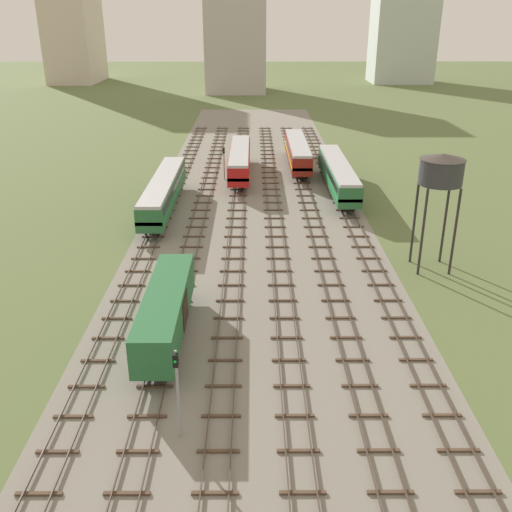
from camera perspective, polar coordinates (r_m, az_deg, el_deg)
The scene contains 19 objects.
ground_plane at distance 62.57m, azimuth -0.04°, elevation 2.07°, with size 480.00×480.00×0.00m, color #5B6B3D.
ballast_bed at distance 62.57m, azimuth -0.04°, elevation 2.07°, with size 26.28×176.00×0.01m, color gray.
track_far_left at distance 64.38m, azimuth -10.02°, elevation 2.45°, with size 2.40×126.00×0.29m.
track_left at distance 63.78m, azimuth -6.07°, elevation 2.48°, with size 2.40×126.00×0.29m.
track_centre_left at distance 63.48m, azimuth -2.06°, elevation 2.50°, with size 2.40×126.00×0.29m.
track_centre at distance 63.50m, azimuth 1.96°, elevation 2.51°, with size 2.40×126.00×0.29m.
track_centre_right at distance 63.83m, azimuth 5.97°, elevation 2.51°, with size 2.40×126.00×0.29m.
track_right at distance 64.47m, azimuth 9.91°, elevation 2.49°, with size 2.40×126.00×0.29m.
freight_boxcar_left_nearest at distance 42.59m, azimuth -8.97°, elevation -5.25°, with size 2.87×14.00×3.60m.
passenger_coach_far_left_near at distance 70.74m, azimuth -9.20°, elevation 6.52°, with size 2.96×22.00×3.80m.
passenger_coach_right_mid at distance 78.32m, azimuth 8.16°, elevation 8.20°, with size 2.96×22.00×3.80m.
diesel_railcar_centre_left_midfar at distance 85.35m, azimuth -1.64°, elevation 9.65°, with size 2.96×20.50×3.80m.
diesel_railcar_centre_right_far at distance 90.79m, azimuth 4.16°, elevation 10.42°, with size 2.96×20.50×3.80m.
water_tower at distance 54.08m, azimuth 18.00°, elevation 8.03°, with size 4.08×4.08×11.04m.
signal_post_nearest at distance 32.50m, azimuth -7.86°, elevation -12.56°, with size 0.28×0.47×5.78m.
signal_post_near at distance 83.60m, azimuth -3.22°, elevation 9.66°, with size 0.28×0.47×4.76m.
skyline_tower_0 at distance 218.24m, azimuth -17.91°, elevation 21.87°, with size 15.06×25.00×43.05m.
skyline_tower_1 at distance 182.78m, azimuth -2.04°, elevation 21.18°, with size 17.78×19.65×32.56m.
skyline_tower_2 at distance 213.41m, azimuth 14.46°, elevation 20.97°, with size 20.08×16.48×33.80m.
Camera 1 is at (-0.26, -2.38, 22.50)m, focal length 40.10 mm.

